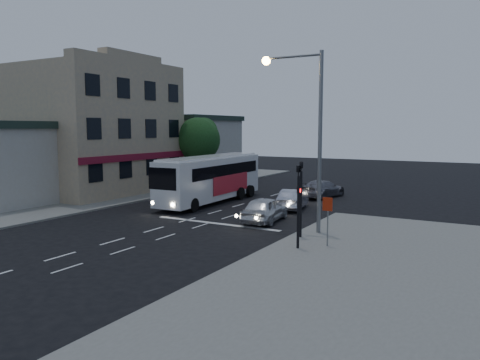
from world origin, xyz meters
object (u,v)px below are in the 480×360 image
Objects in this scene: tour_bus at (211,177)px; regulatory_sign at (328,213)px; car_sedan_a at (293,199)px; streetlight at (308,121)px; street_tree at (198,138)px; traffic_signal_main at (301,190)px; car_sedan_b at (322,189)px; car_suv at (265,209)px; traffic_signal_side at (298,196)px.

regulatory_sign is (11.64, -8.37, -0.23)m from tour_bus.
streetlight is (3.43, -6.32, 5.07)m from car_sedan_a.
street_tree is at bearing -40.30° from car_sedan_a.
car_sedan_a is 0.65× the size of street_tree.
regulatory_sign is 0.35× the size of street_tree.
traffic_signal_main is 1.86× the size of regulatory_sign.
car_sedan_a is (6.25, 0.38, -1.16)m from tour_bus.
car_sedan_a is 6.02m from car_sedan_b.
tour_bus is 12.01m from streetlight.
tour_bus is at bearing -40.48° from car_suv.
traffic_signal_main is at bearing 114.88° from car_sedan_b.
street_tree is at bearing 138.92° from regulatory_sign.
street_tree is at bearing 7.09° from car_sedan_b.
traffic_signal_main is 0.46× the size of streetlight.
traffic_signal_side is (10.64, -9.33, 0.59)m from tour_bus.
streetlight reaches higher than tour_bus.
car_suv is 6.59m from regulatory_sign.
traffic_signal_main is at bearing 131.81° from car_suv.
car_suv is 6.14m from streetlight.
street_tree is (-5.86, 6.89, 2.67)m from tour_bus.
traffic_signal_main is 2.14m from regulatory_sign.
traffic_signal_main is at bearing -42.03° from street_tree.
traffic_signal_main is at bearing 149.16° from regulatory_sign.
tour_bus is at bearing -8.56° from car_sedan_a.
streetlight is (3.55, -12.33, 5.06)m from car_sedan_b.
tour_bus is 7.90m from car_suv.
car_sedan_b is 12.61m from street_tree.
street_tree is (-16.51, 16.22, 2.08)m from traffic_signal_side.
car_sedan_a is 0.45× the size of streetlight.
traffic_signal_main is 1.00× the size of traffic_signal_side.
streetlight is (9.69, -5.93, 3.91)m from tour_bus.
tour_bus is at bearing 148.52° from streetlight.
car_sedan_b is 16.46m from traffic_signal_side.
street_tree is (-15.81, 14.25, 2.08)m from traffic_signal_main.
car_sedan_a is 10.81m from traffic_signal_side.
traffic_signal_side reaches higher than car_sedan_b.
traffic_signal_main is 21.38m from street_tree.
traffic_signal_side is at bearing -44.50° from street_tree.
tour_bus is 1.23× the size of streetlight.
traffic_signal_main is at bearing -38.45° from tour_bus.
traffic_signal_main is (3.43, -3.02, 1.69)m from car_suv.
car_sedan_a is at bearing 114.31° from traffic_signal_side.
streetlight is 1.45× the size of street_tree.
tour_bus is 5.03× the size of regulatory_sign.
tour_bus is at bearing 55.61° from car_sedan_b.
car_sedan_b is 15.79m from regulatory_sign.
regulatory_sign reaches higher than car_sedan_a.
car_suv is at bearing 141.82° from regulatory_sign.
streetlight reaches higher than street_tree.
regulatory_sign is (5.50, -14.77, 0.93)m from car_sedan_b.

